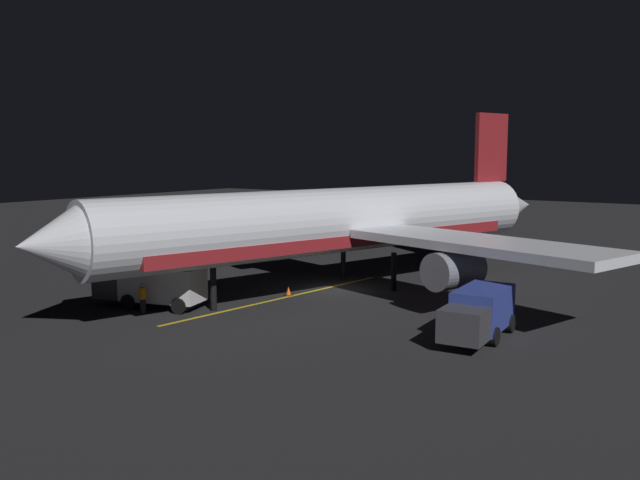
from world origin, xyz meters
The scene contains 8 objects.
ground_plane centered at (0.00, 0.00, -0.10)m, with size 180.00×180.00×0.20m, color black.
apron_guide_stripe centered at (1.43, 4.00, 0.00)m, with size 0.24×18.38×0.01m, color gold.
airliner centered at (-0.18, -0.59, 4.38)m, with size 36.00×40.20×11.91m.
baggage_truck centered at (6.10, 10.17, 1.25)m, with size 6.79×3.73×2.40m.
catering_truck centered at (-12.00, 6.11, 1.23)m, with size 2.57×5.92×2.40m.
ground_crew_worker centered at (5.31, 11.69, 0.89)m, with size 0.40×0.40×1.74m.
traffic_cone_near_left centered at (1.61, 3.15, 0.25)m, with size 0.50×0.50×0.55m.
traffic_cone_near_right centered at (8.76, 5.79, 0.25)m, with size 0.50×0.50×0.55m.
Camera 1 is at (-23.64, 36.76, 8.95)m, focal length 38.28 mm.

